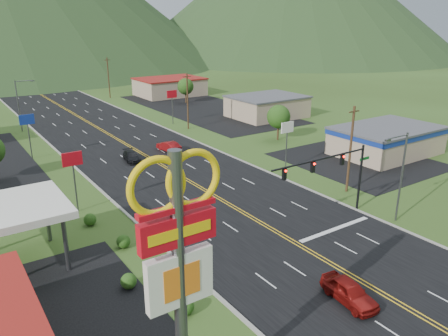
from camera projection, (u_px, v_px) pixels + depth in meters
ground at (419, 315)px, 29.50m from camera, size 500.00×500.00×0.00m
road at (419, 315)px, 29.50m from camera, size 20.00×460.00×0.04m
pylon_sign at (178, 253)px, 19.02m from camera, size 4.32×0.60×14.00m
traffic_signal at (334, 168)px, 42.18m from camera, size 13.10×0.43×7.00m
streetlight_east at (400, 172)px, 41.59m from camera, size 3.28×0.25×9.00m
streetlight_west at (20, 102)px, 76.41m from camera, size 3.28×0.25×9.00m
building_east_near at (386, 139)px, 64.29m from camera, size 15.40×10.40×4.10m
building_east_mid at (267, 106)px, 88.87m from camera, size 14.40×11.40×4.30m
building_east_far at (170, 87)px, 114.11m from camera, size 16.40×12.40×4.50m
pole_sign_west_a at (73, 165)px, 43.91m from camera, size 2.00×0.18×6.40m
pole_sign_west_b at (27, 124)px, 61.13m from camera, size 2.00×0.18×6.40m
pole_sign_east_a at (287, 132)px, 56.70m from camera, size 2.00×0.18×6.40m
pole_sign_east_b at (172, 98)px, 81.75m from camera, size 2.00×0.18×6.40m
tree_east_a at (279, 117)px, 71.25m from camera, size 3.84×3.84×5.82m
tree_east_b at (185, 87)px, 103.12m from camera, size 3.84×3.84×5.82m
utility_pole_a at (350, 149)px, 49.11m from camera, size 1.60×0.28×10.00m
utility_pole_b at (188, 101)px, 78.07m from camera, size 1.60×0.28×10.00m
utility_pole_c at (108, 77)px, 109.39m from camera, size 1.60×0.28×10.00m
utility_pole_d at (65, 65)px, 140.70m from camera, size 1.60×0.28×10.00m
car_red_near at (349, 292)px, 30.67m from camera, size 2.37×4.81×1.58m
car_dark_mid at (132, 157)px, 61.30m from camera, size 2.52×4.72×1.30m
car_red_far at (169, 147)px, 65.80m from camera, size 2.14×4.81×1.53m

